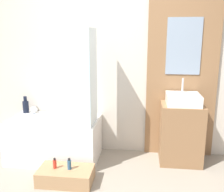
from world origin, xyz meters
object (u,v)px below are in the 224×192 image
bathtub (55,139)px  bottle_soap_primary (55,164)px  wooden_step_bench (66,176)px  vase_round_light (34,110)px  vase_tall_dark (26,106)px  sink (183,99)px  bottle_soap_secondary (69,164)px

bathtub → bottle_soap_primary: size_ratio=9.51×
bathtub → wooden_step_bench: bearing=-61.2°
wooden_step_bench → vase_round_light: vase_round_light is taller
vase_tall_dark → sink: bearing=-3.8°
bathtub → wooden_step_bench: 0.68m
bathtub → bottle_soap_secondary: bearing=-57.8°
bathtub → bottle_soap_secondary: bathtub is taller
sink → bottle_soap_secondary: (-1.30, -0.68, -0.62)m
bathtub → sink: 1.76m
vase_tall_dark → vase_round_light: 0.13m
bottle_soap_primary → bathtub: bearing=108.5°
wooden_step_bench → vase_tall_dark: size_ratio=2.59×
wooden_step_bench → vase_round_light: bearing=130.1°
bathtub → bottle_soap_secondary: size_ratio=8.86×
bathtub → bottle_soap_primary: bearing=-71.5°
bathtub → vase_round_light: 0.55m
wooden_step_bench → sink: sink is taller
wooden_step_bench → vase_round_light: 1.18m
bottle_soap_primary → bottle_soap_secondary: bottle_soap_secondary is taller
bottle_soap_secondary → vase_tall_dark: bearing=136.2°
vase_round_light → bottle_soap_primary: vase_round_light is taller
bottle_soap_primary → vase_tall_dark: bearing=129.9°
bathtub → wooden_step_bench: bathtub is taller
vase_tall_dark → bathtub: bearing=-26.6°
wooden_step_bench → vase_tall_dark: bearing=134.6°
bottle_soap_secondary → sink: bearing=27.5°
wooden_step_bench → bottle_soap_primary: bearing=180.0°
wooden_step_bench → bathtub: bearing=118.8°
bathtub → vase_tall_dark: (-0.49, 0.25, 0.37)m
bottle_soap_secondary → wooden_step_bench: bearing=180.0°
sink → vase_round_light: bearing=176.2°
sink → vase_tall_dark: 2.17m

